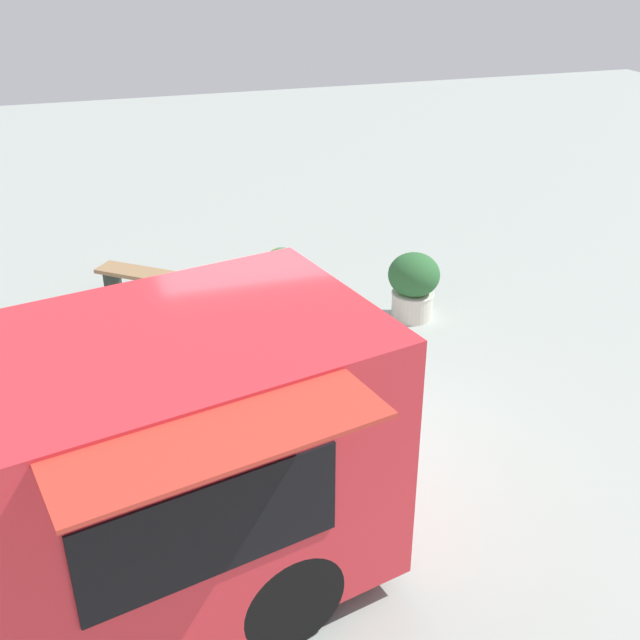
# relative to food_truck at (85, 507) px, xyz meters

# --- Properties ---
(ground_plane) EXTENTS (40.00, 40.00, 0.00)m
(ground_plane) POSITION_rel_food_truck_xyz_m (2.06, -2.05, -1.17)
(ground_plane) COLOR #96A199
(food_truck) EXTENTS (3.16, 5.13, 2.43)m
(food_truck) POSITION_rel_food_truck_xyz_m (0.00, 0.00, 0.00)
(food_truck) COLOR red
(food_truck) RESTS_ON ground_plane
(planter_flowering_near) EXTENTS (0.54, 0.54, 0.65)m
(planter_flowering_near) POSITION_rel_food_truck_xyz_m (5.82, -3.08, -0.86)
(planter_flowering_near) COLOR #435153
(planter_flowering_near) RESTS_ON ground_plane
(planter_flowering_far) EXTENTS (0.73, 0.73, 0.98)m
(planter_flowering_far) POSITION_rel_food_truck_xyz_m (4.23, -4.59, -0.64)
(planter_flowering_far) COLOR beige
(planter_flowering_far) RESTS_ON ground_plane
(plaza_bench) EXTENTS (1.35, 1.54, 0.48)m
(plaza_bench) POSITION_rel_food_truck_xyz_m (5.88, -1.05, -0.81)
(plaza_bench) COLOR #92704C
(plaza_bench) RESTS_ON ground_plane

